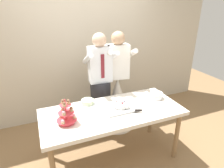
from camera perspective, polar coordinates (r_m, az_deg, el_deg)
ground_plane at (r=3.00m, az=0.12°, el=-20.51°), size 8.00×8.00×0.00m
rear_wall at (r=3.58m, az=-8.76°, el=12.80°), size 5.20×0.10×2.90m
dessert_table at (r=2.57m, az=0.14°, el=-9.10°), size 1.80×0.80×0.78m
cupcake_stand at (r=2.29m, az=-13.19°, el=-8.54°), size 0.23×0.23×0.31m
main_cake_tray at (r=2.55m, az=2.55°, el=-6.41°), size 0.43×0.36×0.13m
plate_stack at (r=2.89m, az=12.73°, el=-3.25°), size 0.18×0.19×0.09m
round_cake at (r=2.68m, az=-7.12°, el=-5.28°), size 0.24×0.24×0.07m
person_groom at (r=3.12m, az=-3.36°, el=-2.12°), size 0.49×0.51×1.66m
person_bride at (r=3.32m, az=1.58°, el=-3.59°), size 0.56×0.56×1.66m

